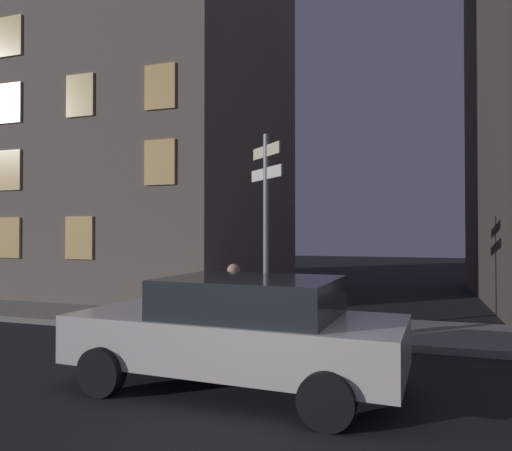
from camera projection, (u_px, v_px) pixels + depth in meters
The scene contains 5 objects.
sidewalk_kerb at pixel (333, 329), 10.27m from camera, with size 40.00×2.61×0.14m, color gray.
signpost at pixel (266, 216), 9.90m from camera, with size 0.95×0.95×4.05m.
car_near_right at pixel (239, 329), 6.58m from camera, with size 4.71×2.27×1.52m.
cyclist at pixel (231, 314), 8.15m from camera, with size 1.82×0.36×1.61m.
building_left_block at pixel (137, 94), 18.54m from camera, with size 10.18×9.85×15.03m.
Camera 1 is at (1.68, -4.22, 2.14)m, focal length 33.56 mm.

